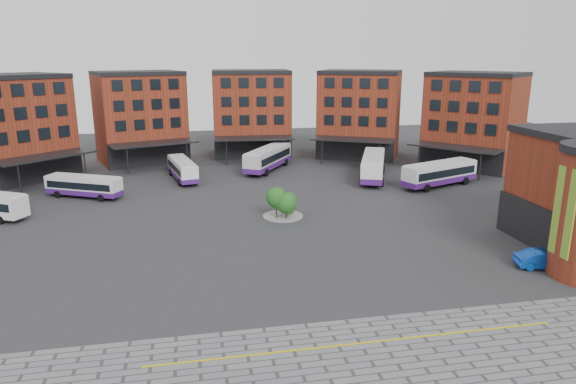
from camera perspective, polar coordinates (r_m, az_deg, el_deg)
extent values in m
plane|color=#28282B|center=(44.75, -0.28, -7.51)|extent=(160.00, 160.00, 0.00)
cube|color=gold|center=(33.10, 8.03, -16.29)|extent=(26.00, 0.15, 0.02)
cube|color=maroon|center=(81.71, -28.03, 6.15)|extent=(16.35, 16.13, 14.00)
cube|color=black|center=(78.19, -26.04, 2.32)|extent=(10.00, 9.07, 4.00)
cube|color=black|center=(81.12, -28.67, 11.23)|extent=(16.55, 16.35, 0.60)
cube|color=black|center=(76.94, -26.59, 7.54)|extent=(8.60, 7.77, 8.00)
cube|color=black|center=(75.76, -25.39, 3.58)|extent=(12.61, 11.97, 0.25)
cylinder|color=black|center=(72.59, -27.68, 1.25)|extent=(0.20, 0.20, 4.00)
cylinder|color=black|center=(76.77, -21.61, 2.59)|extent=(0.20, 0.20, 4.00)
cube|color=maroon|center=(87.95, -16.10, 7.83)|extent=(15.55, 13.69, 14.00)
cube|color=black|center=(84.05, -15.02, 4.14)|extent=(12.45, 4.71, 4.00)
cube|color=black|center=(87.41, -16.45, 12.58)|extent=(15.65, 13.97, 0.60)
cube|color=black|center=(82.86, -15.32, 9.01)|extent=(10.87, 3.87, 8.00)
cube|color=black|center=(81.47, -14.67, 5.26)|extent=(13.72, 8.39, 0.25)
cylinder|color=black|center=(79.03, -17.39, 3.29)|extent=(0.20, 0.20, 4.00)
cylinder|color=black|center=(81.43, -11.15, 4.03)|extent=(0.20, 0.20, 4.00)
cube|color=maroon|center=(90.73, -4.09, 8.58)|extent=(13.67, 10.88, 14.00)
cube|color=black|center=(86.65, -3.85, 4.94)|extent=(13.00, 1.41, 4.00)
cube|color=black|center=(90.20, -4.17, 13.19)|extent=(13.69, 11.18, 0.60)
cube|color=black|center=(85.48, -3.93, 9.67)|extent=(11.42, 0.95, 8.00)
cube|color=black|center=(84.00, -3.78, 6.00)|extent=(13.28, 5.30, 0.25)
cylinder|color=black|center=(82.44, -6.85, 4.34)|extent=(0.20, 0.20, 4.00)
cylinder|color=black|center=(82.96, -0.53, 4.52)|extent=(0.20, 0.20, 4.00)
cube|color=maroon|center=(89.91, 7.94, 8.42)|extent=(16.12, 14.81, 14.00)
cube|color=black|center=(85.88, 7.36, 4.76)|extent=(11.81, 6.35, 4.00)
cube|color=black|center=(89.38, 8.12, 13.07)|extent=(16.26, 15.08, 0.60)
cube|color=black|center=(84.71, 7.50, 9.53)|extent=(10.26, 5.33, 8.00)
cube|color=black|center=(83.26, 7.16, 5.83)|extent=(13.58, 9.82, 0.25)
cylinder|color=black|center=(82.66, 3.79, 4.45)|extent=(0.20, 0.20, 4.00)
cylinder|color=black|center=(81.28, 10.09, 4.06)|extent=(0.20, 0.20, 4.00)
cube|color=maroon|center=(85.54, 19.94, 7.33)|extent=(16.02, 16.39, 14.00)
cube|color=black|center=(81.78, 18.49, 3.58)|extent=(8.74, 10.28, 4.00)
cube|color=black|center=(84.98, 20.38, 12.21)|extent=(16.25, 16.58, 0.60)
cube|color=black|center=(80.57, 18.86, 8.58)|extent=(7.47, 8.86, 8.00)
cube|color=black|center=(79.26, 18.00, 4.75)|extent=(11.73, 12.79, 0.25)
cylinder|color=black|center=(79.70, 14.37, 3.61)|extent=(0.20, 0.20, 4.00)
cylinder|color=black|center=(76.47, 20.55, 2.64)|extent=(0.20, 0.20, 4.00)
cube|color=black|center=(51.55, 26.11, -3.65)|extent=(0.40, 12.00, 4.00)
cube|color=yellow|center=(44.42, 28.30, -2.03)|extent=(0.12, 2.20, 7.00)
cylinder|color=gray|center=(56.16, -0.57, -2.69)|extent=(4.40, 4.40, 0.12)
cylinder|color=#332114|center=(55.22, -1.28, -2.14)|extent=(0.14, 0.14, 1.70)
sphere|color=#1B4B19|center=(54.79, -1.29, -0.61)|extent=(2.23, 2.23, 2.23)
sphere|color=#1B4B19|center=(54.82, -1.05, -1.15)|extent=(1.56, 1.56, 1.56)
cylinder|color=#332114|center=(56.70, 0.11, -1.94)|extent=(0.14, 0.14, 1.20)
sphere|color=#1B4B19|center=(56.40, 0.11, -0.89)|extent=(1.74, 1.74, 1.74)
sphere|color=#1B4B19|center=(56.39, 0.34, -1.27)|extent=(1.22, 1.22, 1.22)
cylinder|color=#332114|center=(55.08, -0.18, -2.42)|extent=(0.14, 0.14, 1.25)
sphere|color=#1B4B19|center=(54.76, -0.18, -1.30)|extent=(2.21, 2.21, 2.21)
sphere|color=#1B4B19|center=(54.76, 0.06, -1.71)|extent=(1.54, 1.54, 1.54)
cylinder|color=black|center=(61.42, -29.37, -2.72)|extent=(0.94, 0.69, 0.93)
cylinder|color=black|center=(62.92, -27.85, -2.14)|extent=(0.94, 0.69, 0.93)
cube|color=silver|center=(68.02, -21.75, 0.70)|extent=(9.64, 6.37, 2.16)
cube|color=black|center=(67.98, -21.76, 0.83)|extent=(8.98, 6.07, 0.84)
cube|color=silver|center=(67.77, -21.84, 1.62)|extent=(9.26, 6.11, 0.11)
cube|color=black|center=(70.94, -24.82, 1.10)|extent=(0.96, 1.72, 0.97)
cube|color=#481A76|center=(68.20, -21.69, 0.07)|extent=(9.70, 6.42, 0.62)
cylinder|color=black|center=(69.38, -24.24, -0.26)|extent=(0.91, 0.64, 0.88)
cylinder|color=black|center=(71.01, -23.12, 0.19)|extent=(0.91, 0.64, 0.88)
cylinder|color=black|center=(65.61, -20.08, -0.66)|extent=(0.91, 0.64, 0.88)
cylinder|color=black|center=(67.33, -18.99, -0.17)|extent=(0.91, 0.64, 0.88)
cube|color=white|center=(73.72, -11.65, 2.58)|extent=(4.32, 10.43, 2.26)
cube|color=black|center=(73.69, -11.65, 2.70)|extent=(4.22, 9.64, 0.88)
cube|color=silver|center=(73.48, -11.69, 3.48)|extent=(4.15, 10.01, 0.11)
cube|color=black|center=(78.48, -12.38, 3.44)|extent=(1.95, 0.52, 1.02)
cube|color=#481A76|center=(73.89, -11.61, 1.97)|extent=(4.37, 10.47, 0.65)
cylinder|color=black|center=(76.90, -12.93, 2.12)|extent=(0.46, 0.96, 0.92)
cylinder|color=black|center=(77.31, -11.24, 2.28)|extent=(0.46, 0.96, 0.92)
cylinder|color=black|center=(70.66, -11.99, 1.04)|extent=(0.46, 0.96, 0.92)
cylinder|color=black|center=(71.10, -10.16, 1.22)|extent=(0.46, 0.96, 0.92)
cube|color=silver|center=(78.37, -2.22, 3.85)|extent=(8.84, 11.77, 2.71)
cube|color=black|center=(78.33, -2.23, 3.99)|extent=(8.37, 10.98, 1.05)
cube|color=silver|center=(78.11, -2.24, 4.87)|extent=(8.49, 11.30, 0.13)
cube|color=black|center=(83.75, -0.60, 4.77)|extent=(2.05, 1.36, 1.22)
cube|color=#481A76|center=(78.57, -2.22, 3.16)|extent=(8.90, 11.82, 0.77)
cylinder|color=black|center=(82.69, -2.02, 3.45)|extent=(0.87, 1.11, 1.11)
cylinder|color=black|center=(81.66, -0.24, 3.31)|extent=(0.87, 1.11, 1.11)
cylinder|color=black|center=(75.76, -4.35, 2.34)|extent=(0.87, 1.11, 1.11)
cylinder|color=black|center=(74.63, -2.43, 2.18)|extent=(0.87, 1.11, 1.11)
cube|color=white|center=(73.58, 9.45, 2.97)|extent=(7.40, 12.70, 2.80)
cube|color=black|center=(73.54, 9.45, 3.12)|extent=(7.08, 11.79, 1.08)
cube|color=silver|center=(73.29, 9.50, 4.08)|extent=(7.11, 12.19, 0.14)
cube|color=black|center=(79.58, 9.62, 4.06)|extent=(2.29, 1.03, 1.26)
cube|color=#481A76|center=(73.79, 9.41, 2.21)|extent=(7.45, 12.75, 0.80)
cylinder|color=black|center=(77.86, 8.46, 2.58)|extent=(0.75, 1.19, 1.14)
cylinder|color=black|center=(77.79, 10.56, 2.47)|extent=(0.75, 1.19, 1.14)
cylinder|color=black|center=(70.04, 8.11, 1.19)|extent=(0.75, 1.19, 1.14)
cylinder|color=black|center=(69.96, 10.44, 1.07)|extent=(0.75, 1.19, 1.14)
cube|color=silver|center=(71.49, 16.51, 2.07)|extent=(11.78, 6.65, 2.59)
cube|color=black|center=(71.46, 16.52, 2.22)|extent=(10.94, 6.37, 1.00)
cube|color=silver|center=(71.22, 16.59, 3.13)|extent=(11.31, 6.38, 0.13)
cube|color=black|center=(75.76, 19.40, 2.73)|extent=(0.92, 2.14, 1.16)
cube|color=#481A76|center=(71.70, 16.46, 1.35)|extent=(11.83, 6.70, 0.74)
cylinder|color=black|center=(75.39, 17.57, 1.59)|extent=(1.10, 0.68, 1.06)
cylinder|color=black|center=(73.77, 19.12, 1.17)|extent=(1.10, 0.68, 1.06)
cylinder|color=black|center=(69.99, 13.60, 0.87)|extent=(1.10, 0.68, 1.06)
cylinder|color=black|center=(68.24, 15.18, 0.40)|extent=(1.10, 0.68, 1.06)
imported|color=#0C3B9E|center=(47.78, 26.55, -6.70)|extent=(4.85, 2.46, 1.52)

